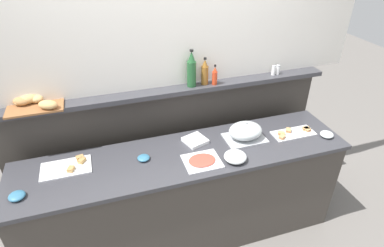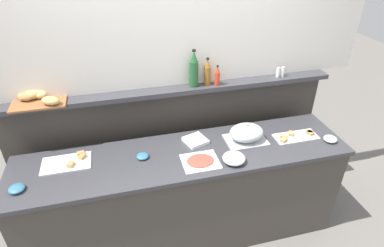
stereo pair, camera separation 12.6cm
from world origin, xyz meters
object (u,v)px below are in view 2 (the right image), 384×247
wine_bottle_green (194,70)px  glass_bowl_medium (234,159)px  condiment_bowl_teal (17,189)px  salt_shaker (278,72)px  sandwich_platter_rear (69,162)px  cold_cuts_platter (200,161)px  sandwich_platter_side (296,136)px  napkin_stack (195,141)px  vinegar_bottle_amber (207,73)px  bread_basket (37,98)px  pepper_shaker (283,72)px  hot_sauce_bottle (217,77)px  glass_bowl_large (330,139)px  serving_cloche (246,133)px

wine_bottle_green → glass_bowl_medium: bearing=-75.4°
condiment_bowl_teal → salt_shaker: bearing=13.8°
sandwich_platter_rear → cold_cuts_platter: bearing=-13.8°
sandwich_platter_side → napkin_stack: (-0.85, 0.14, 0.00)m
napkin_stack → vinegar_bottle_amber: size_ratio=0.72×
napkin_stack → bread_basket: bearing=166.0°
napkin_stack → pepper_shaker: size_ratio=1.95×
napkin_stack → hot_sauce_bottle: bearing=44.3°
bread_basket → cold_cuts_platter: bearing=-26.1°
glass_bowl_medium → condiment_bowl_teal: (-1.54, 0.07, -0.01)m
glass_bowl_large → condiment_bowl_teal: (-2.41, 0.01, -0.00)m
pepper_shaker → sandwich_platter_side: bearing=-94.2°
pepper_shaker → bread_basket: pepper_shaker is taller
napkin_stack → salt_shaker: 0.97m
condiment_bowl_teal → bread_basket: 0.69m
hot_sauce_bottle → wine_bottle_green: 0.21m
cold_cuts_platter → vinegar_bottle_amber: size_ratio=1.18×
sandwich_platter_rear → condiment_bowl_teal: (-0.32, -0.22, 0.01)m
pepper_shaker → sandwich_platter_rear: bearing=-170.8°
sandwich_platter_rear → serving_cloche: bearing=-2.2°
serving_cloche → glass_bowl_medium: serving_cloche is taller
vinegar_bottle_amber → wine_bottle_green: bearing=-179.1°
serving_cloche → napkin_stack: bearing=168.6°
vinegar_bottle_amber → pepper_shaker: 0.70m
cold_cuts_platter → glass_bowl_large: bearing=-0.0°
sandwich_platter_side → napkin_stack: size_ratio=2.19×
glass_bowl_medium → bread_basket: size_ratio=0.44×
condiment_bowl_teal → pepper_shaker: size_ratio=1.23×
pepper_shaker → wine_bottle_green: bearing=179.9°
sandwich_platter_side → napkin_stack: 0.86m
sandwich_platter_rear → cold_cuts_platter: 1.00m
sandwich_platter_rear → wine_bottle_green: (1.06, 0.31, 0.52)m
glass_bowl_large → salt_shaker: (-0.26, 0.54, 0.40)m
serving_cloche → condiment_bowl_teal: 1.74m
condiment_bowl_teal → pepper_shaker: bearing=13.5°
glass_bowl_large → glass_bowl_medium: size_ratio=0.64×
sandwich_platter_rear → pepper_shaker: pepper_shaker is taller
hot_sauce_bottle → bread_basket: 1.43m
cold_cuts_platter → salt_shaker: (0.86, 0.54, 0.41)m
napkin_stack → bread_basket: 1.28m
wine_bottle_green → glass_bowl_large: bearing=-27.7°
hot_sauce_bottle → salt_shaker: size_ratio=2.02×
glass_bowl_medium → pepper_shaker: 0.98m
serving_cloche → condiment_bowl_teal: serving_cloche is taller
serving_cloche → condiment_bowl_teal: size_ratio=3.17×
glass_bowl_medium → pepper_shaker: pepper_shaker is taller
salt_shaker → pepper_shaker: size_ratio=1.00×
condiment_bowl_teal → pepper_shaker: 2.30m
hot_sauce_bottle → wine_bottle_green: bearing=171.2°
sandwich_platter_rear → wine_bottle_green: wine_bottle_green is taller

